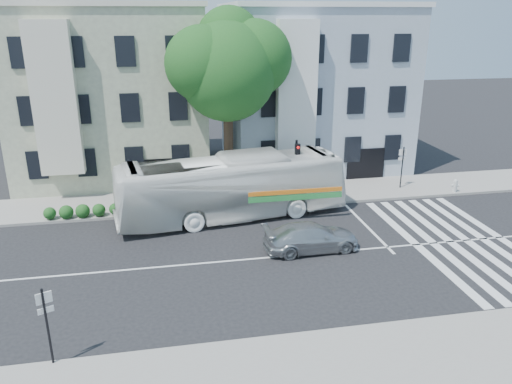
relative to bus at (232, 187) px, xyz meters
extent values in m
plane|color=black|center=(0.31, -5.20, -1.74)|extent=(120.00, 120.00, 0.00)
cube|color=gray|center=(0.31, 2.80, -1.66)|extent=(80.00, 4.00, 0.15)
cube|color=gray|center=(0.31, -13.20, -1.66)|extent=(80.00, 4.00, 0.15)
cube|color=gray|center=(-6.69, 9.80, 3.76)|extent=(12.00, 10.00, 11.00)
cube|color=#A4B0C3|center=(7.31, 9.80, 3.76)|extent=(12.00, 10.00, 11.00)
cylinder|color=#2D2116|center=(0.31, 3.30, 0.86)|extent=(0.56, 0.56, 5.20)
sphere|color=#15431B|center=(0.31, 3.30, 5.76)|extent=(5.60, 5.60, 5.60)
sphere|color=#15431B|center=(1.91, 3.70, 6.46)|extent=(4.40, 4.40, 4.40)
sphere|color=#15431B|center=(-1.09, 3.00, 6.26)|extent=(4.20, 4.20, 4.20)
sphere|color=#15431B|center=(0.61, 4.50, 7.46)|extent=(3.80, 3.80, 3.80)
sphere|color=#15431B|center=(-0.29, 3.90, 4.76)|extent=(3.40, 3.40, 3.40)
imported|color=white|center=(0.00, 0.00, 0.00)|extent=(4.75, 12.79, 3.48)
imported|color=#BABEC2|center=(3.11, -4.77, -1.08)|extent=(2.04, 4.61, 1.31)
cylinder|color=black|center=(3.81, 0.85, 0.25)|extent=(0.13, 0.13, 3.98)
cube|color=black|center=(3.81, 0.60, 1.67)|extent=(0.28, 0.23, 0.81)
sphere|color=red|center=(3.81, 0.47, 1.91)|extent=(0.15, 0.15, 0.15)
cylinder|color=white|center=(3.81, 0.70, 0.72)|extent=(0.42, 0.07, 0.42)
cylinder|color=silver|center=(14.13, 1.10, -1.26)|extent=(0.27, 0.27, 0.67)
sphere|color=silver|center=(14.13, 1.10, -0.89)|extent=(0.24, 0.24, 0.24)
cylinder|color=silver|center=(14.13, 1.10, -1.17)|extent=(0.47, 0.25, 0.16)
cylinder|color=black|center=(-7.33, -11.30, -0.26)|extent=(0.07, 0.07, 2.66)
cube|color=white|center=(-7.33, -11.20, 0.69)|extent=(0.45, 0.23, 0.37)
cube|color=white|center=(-7.33, -11.20, 0.27)|extent=(0.45, 0.23, 0.19)
cylinder|color=black|center=(11.19, 2.51, -0.26)|extent=(0.07, 0.07, 2.67)
cube|color=white|center=(11.19, 2.61, 0.70)|extent=(0.48, 0.07, 0.37)
cube|color=white|center=(11.19, 2.61, 0.28)|extent=(0.48, 0.07, 0.19)
camera|label=1|loc=(-3.44, -25.35, 8.81)|focal=35.00mm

